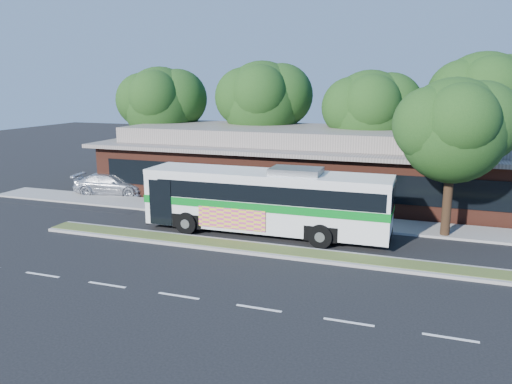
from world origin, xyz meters
TOP-DOWN VIEW (x-y plane):
  - ground at (0.00, 0.00)m, footprint 120.00×120.00m
  - median_strip at (0.00, 0.60)m, footprint 26.00×1.10m
  - sidewalk at (0.00, 6.40)m, footprint 44.00×2.60m
  - parking_lot at (-18.00, 10.00)m, footprint 14.00×12.00m
  - plaza_building at (0.00, 12.99)m, footprint 33.20×11.20m
  - tree_bg_a at (-14.58, 15.14)m, footprint 6.47×5.80m
  - tree_bg_b at (-6.57, 16.14)m, footprint 6.69×6.00m
  - tree_bg_c at (1.40, 15.13)m, footprint 6.24×5.60m
  - tree_bg_d at (8.45, 16.15)m, footprint 6.91×6.20m
  - transit_bus at (-2.38, 3.11)m, footprint 12.22×2.97m
  - sedan at (-15.08, 8.19)m, footprint 5.25×2.99m
  - sidewalk_tree at (6.36, 5.63)m, footprint 5.51×4.95m

SIDE VIEW (x-z plane):
  - ground at x=0.00m, z-range 0.00..0.00m
  - parking_lot at x=-18.00m, z-range 0.00..0.01m
  - sidewalk at x=0.00m, z-range 0.00..0.12m
  - median_strip at x=0.00m, z-range 0.00..0.15m
  - sedan at x=-15.08m, z-range 0.00..1.43m
  - transit_bus at x=-2.38m, z-range 0.19..3.61m
  - plaza_building at x=0.00m, z-range -0.10..4.35m
  - sidewalk_tree at x=6.36m, z-range 1.47..9.14m
  - tree_bg_c at x=1.40m, z-range 1.46..9.72m
  - tree_bg_a at x=-14.58m, z-range 1.55..10.18m
  - tree_bg_b at x=-6.57m, z-range 1.64..10.64m
  - tree_bg_d at x=8.45m, z-range 1.73..11.10m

